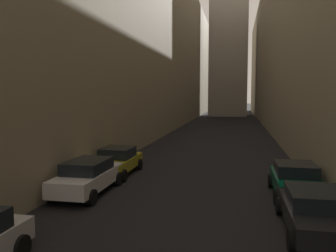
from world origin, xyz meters
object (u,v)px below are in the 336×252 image
parked_car_left_third (88,176)px  parked_car_right_far (295,180)px  parked_car_left_far (117,161)px  parked_car_right_third (316,210)px

parked_car_left_third → parked_car_right_far: bearing=-82.0°
parked_car_left_far → parked_car_right_far: (8.80, -2.51, -0.00)m
parked_car_right_far → parked_car_left_far: bearing=74.1°
parked_car_left_far → parked_car_right_far: parked_car_left_far is taller
parked_car_left_far → parked_car_right_far: bearing=-105.9°
parked_car_left_third → parked_car_right_far: (8.80, 1.23, -0.04)m
parked_car_left_far → parked_car_right_third: parked_car_left_far is taller
parked_car_left_third → parked_car_right_third: parked_car_left_third is taller
parked_car_left_far → parked_car_right_third: size_ratio=0.95×
parked_car_left_far → parked_car_right_third: (8.80, -6.46, -0.02)m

